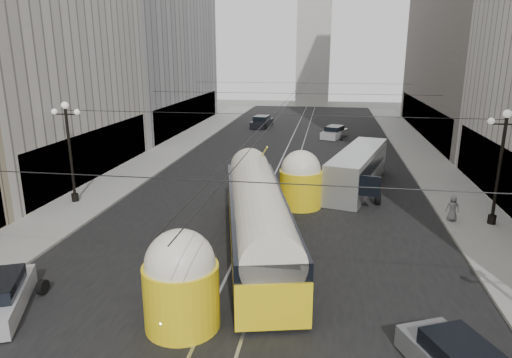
% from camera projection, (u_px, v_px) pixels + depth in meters
% --- Properties ---
extents(road, '(20.00, 85.00, 0.02)m').
position_uv_depth(road, '(290.00, 160.00, 41.33)').
color(road, black).
rests_on(road, ground).
extents(sidewalk_left, '(4.00, 72.00, 0.15)m').
position_uv_depth(sidewalk_left, '(176.00, 147.00, 46.48)').
color(sidewalk_left, gray).
rests_on(sidewalk_left, ground).
extents(sidewalk_right, '(4.00, 72.00, 0.15)m').
position_uv_depth(sidewalk_right, '(421.00, 155.00, 42.79)').
color(sidewalk_right, gray).
rests_on(sidewalk_right, ground).
extents(rail_left, '(0.12, 85.00, 0.04)m').
position_uv_depth(rail_left, '(282.00, 160.00, 41.44)').
color(rail_left, gray).
rests_on(rail_left, ground).
extents(rail_right, '(0.12, 85.00, 0.04)m').
position_uv_depth(rail_right, '(298.00, 160.00, 41.21)').
color(rail_right, gray).
rests_on(rail_right, ground).
extents(building_left_far, '(12.60, 28.60, 28.60)m').
position_uv_depth(building_left_far, '(139.00, 10.00, 55.30)').
color(building_left_far, '#999999').
rests_on(building_left_far, ground).
extents(distant_tower, '(6.00, 6.00, 31.36)m').
position_uv_depth(distant_tower, '(315.00, 20.00, 82.49)').
color(distant_tower, '#B2AFA8').
rests_on(distant_tower, ground).
extents(lamppost_left_mid, '(1.86, 0.44, 6.37)m').
position_uv_depth(lamppost_left_mid, '(69.00, 146.00, 28.46)').
color(lamppost_left_mid, black).
rests_on(lamppost_left_mid, sidewalk_left).
extents(lamppost_right_mid, '(1.86, 0.44, 6.37)m').
position_uv_depth(lamppost_right_mid, '(500.00, 161.00, 24.60)').
color(lamppost_right_mid, black).
rests_on(lamppost_right_mid, sidewalk_right).
extents(catenary, '(25.00, 72.00, 0.23)m').
position_uv_depth(catenary, '(292.00, 95.00, 38.77)').
color(catenary, black).
rests_on(catenary, ground).
extents(streetcar, '(5.90, 16.38, 3.68)m').
position_uv_depth(streetcar, '(258.00, 215.00, 22.07)').
color(streetcar, yellow).
rests_on(streetcar, ground).
extents(city_bus, '(4.92, 11.18, 2.75)m').
position_uv_depth(city_bus, '(358.00, 167.00, 32.44)').
color(city_bus, '#B2B5B8').
rests_on(city_bus, ground).
extents(sedan_white_far, '(3.16, 4.71, 1.38)m').
position_uv_depth(sedan_white_far, '(334.00, 133.00, 51.75)').
color(sedan_white_far, '#BDBDBD').
rests_on(sedan_white_far, ground).
extents(sedan_dark_far, '(2.51, 4.95, 1.50)m').
position_uv_depth(sedan_dark_far, '(262.00, 122.00, 59.20)').
color(sedan_dark_far, black).
rests_on(sedan_dark_far, ground).
extents(pedestrian_sidewalk_right, '(0.73, 0.46, 1.49)m').
position_uv_depth(pedestrian_sidewalk_right, '(453.00, 208.00, 25.84)').
color(pedestrian_sidewalk_right, slate).
rests_on(pedestrian_sidewalk_right, sidewalk_right).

